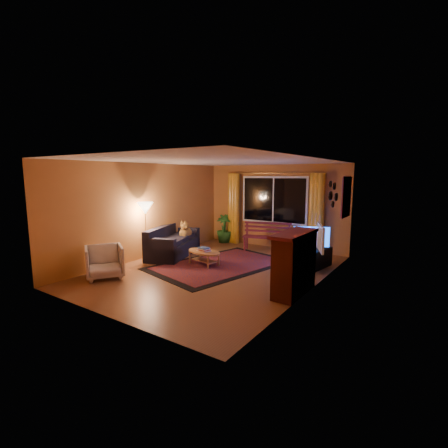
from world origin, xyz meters
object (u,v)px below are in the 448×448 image
Objects in this scene: sofa at (174,241)px; armchair at (104,260)px; floor_lamp at (146,232)px; tv_console at (315,259)px; coffee_table at (204,258)px; bench at (267,244)px.

sofa reaches higher than armchair.
floor_lamp reaches higher than tv_console.
floor_lamp reaches higher than sofa.
coffee_table is 2.65m from tv_console.
sofa is 1.30× the size of floor_lamp.
floor_lamp reaches higher than armchair.
tv_console is (1.74, -0.95, 0.02)m from bench.
sofa reaches higher than coffee_table.
sofa reaches higher than bench.
armchair reaches higher than tv_console.
bench is at bearing 25.19° from sofa.
floor_lamp is (-2.09, -2.69, 0.55)m from bench.
coffee_table is (1.49, 0.49, -0.58)m from floor_lamp.
coffee_table is at bearing 18.27° from floor_lamp.
floor_lamp is 4.23m from tv_console.
bench is at bearing 161.06° from tv_console.
bench reaches higher than coffee_table.
armchair is 2.31m from coffee_table.
floor_lamp is at bearing -161.73° from coffee_table.
sofa is at bearing -155.94° from tv_console.
armchair is at bearing -77.96° from floor_lamp.
coffee_table is (1.29, -0.32, -0.22)m from sofa.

